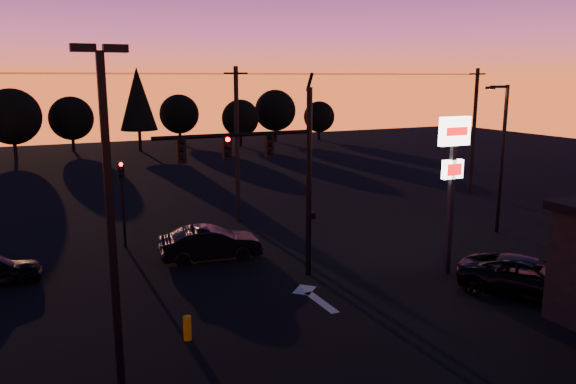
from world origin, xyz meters
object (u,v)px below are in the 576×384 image
at_px(traffic_signal_mast, 274,164).
at_px(streetlight, 501,153).
at_px(pylon_sign, 453,162).
at_px(suv_parked, 529,278).
at_px(secondary_signal, 122,191).
at_px(bollard, 187,328).
at_px(parking_lot_light, 110,211).
at_px(car_mid, 211,243).

distance_m(traffic_signal_mast, streetlight, 14.10).
bearing_deg(pylon_sign, streetlight, 30.08).
xyz_separation_m(pylon_sign, suv_parked, (1.16, -3.37, -4.18)).
distance_m(secondary_signal, pylon_sign, 15.75).
bearing_deg(bollard, parking_lot_light, -129.16).
relative_size(bollard, car_mid, 0.17).
distance_m(secondary_signal, streetlight, 19.89).
bearing_deg(car_mid, secondary_signal, 49.01).
bearing_deg(bollard, pylon_sign, 6.38).
bearing_deg(parking_lot_light, streetlight, 21.65).
bearing_deg(car_mid, pylon_sign, -118.70).
xyz_separation_m(bollard, suv_parked, (13.08, -2.04, 0.33)).
xyz_separation_m(parking_lot_light, bollard, (2.58, 3.16, -4.87)).
xyz_separation_m(bollard, car_mid, (3.23, 7.63, 0.37)).
distance_m(secondary_signal, car_mid, 5.38).
xyz_separation_m(parking_lot_light, streetlight, (21.41, 8.50, -0.85)).
bearing_deg(traffic_signal_mast, secondary_signal, 123.19).
distance_m(parking_lot_light, pylon_sign, 15.19).
bearing_deg(streetlight, pylon_sign, -149.92).
bearing_deg(secondary_signal, traffic_signal_mast, -56.81).
height_order(pylon_sign, suv_parked, pylon_sign).
xyz_separation_m(streetlight, suv_parked, (-5.75, -7.38, -3.68)).
bearing_deg(car_mid, parking_lot_light, 158.91).
relative_size(secondary_signal, streetlight, 0.54).
bearing_deg(traffic_signal_mast, bollard, -141.57).
bearing_deg(suv_parked, pylon_sign, 76.96).
bearing_deg(suv_parked, traffic_signal_mast, 112.57).
distance_m(traffic_signal_mast, pylon_sign, 7.52).
xyz_separation_m(traffic_signal_mast, parking_lot_light, (-7.40, -6.99, 0.33)).
bearing_deg(streetlight, parking_lot_light, -158.35).
relative_size(pylon_sign, suv_parked, 1.28).
relative_size(secondary_signal, parking_lot_light, 0.48).
relative_size(secondary_signal, suv_parked, 0.82).
bearing_deg(secondary_signal, car_mid, -48.18).
distance_m(streetlight, car_mid, 16.19).
relative_size(traffic_signal_mast, bollard, 10.63).
height_order(pylon_sign, car_mid, pylon_sign).
xyz_separation_m(pylon_sign, streetlight, (6.91, 4.00, -0.49)).
relative_size(pylon_sign, streetlight, 0.85).
relative_size(parking_lot_light, suv_parked, 1.72).
bearing_deg(parking_lot_light, bollard, 50.84).
bearing_deg(traffic_signal_mast, parking_lot_light, -136.63).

